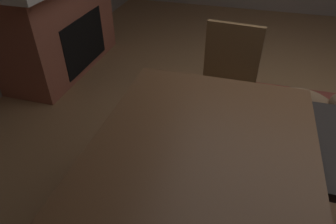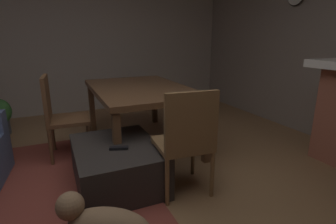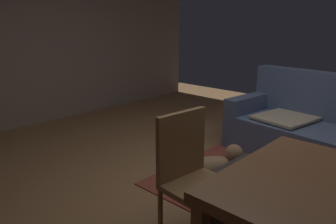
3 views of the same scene
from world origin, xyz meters
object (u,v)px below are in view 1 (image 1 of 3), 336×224
Objects in this scene: ottoman_coffee_table at (283,154)px; small_dog at (313,104)px; dining_table at (196,180)px; fireplace at (58,22)px; dining_chair_west at (227,78)px; tv_remote at (289,124)px.

small_dog is at bearing 159.95° from ottoman_coffee_table.
dining_table reaches higher than ottoman_coffee_table.
fireplace is 2.75m from small_dog.
dining_table reaches higher than small_dog.
dining_table is at bearing -0.40° from dining_chair_west.
ottoman_coffee_table is 1.07m from dining_table.
dining_chair_west reaches higher than ottoman_coffee_table.
dining_chair_west is at bearing -65.94° from small_dog.
small_dog is (-0.34, 0.77, -0.33)m from dining_chair_west.
dining_chair_west is at bearing -129.25° from ottoman_coffee_table.
tv_remote reaches higher than small_dog.
fireplace reaches higher than dining_table.
fireplace reaches higher than tv_remote.
dining_chair_west is 1.58× the size of small_dog.
fireplace is 2.62m from tv_remote.
dining_table is 1.78× the size of dining_chair_west.
dining_chair_west reaches higher than tv_remote.
tv_remote is 0.73m from small_dog.
ottoman_coffee_table is 0.79m from small_dog.
fireplace is 3.00× the size of small_dog.
ottoman_coffee_table is at bearing 50.75° from dining_chair_west.
fireplace is 2.05m from dining_chair_west.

